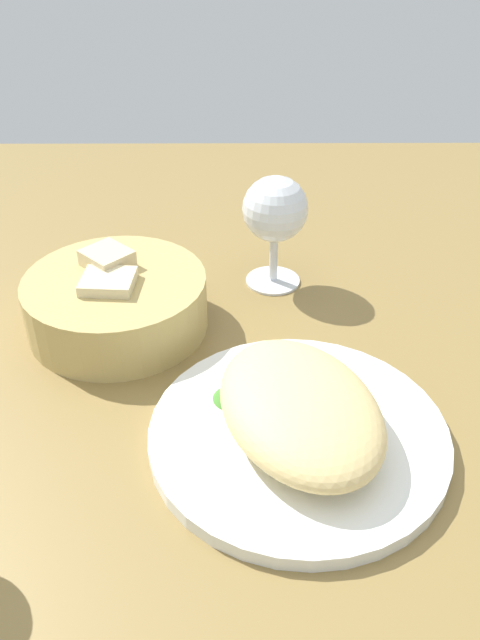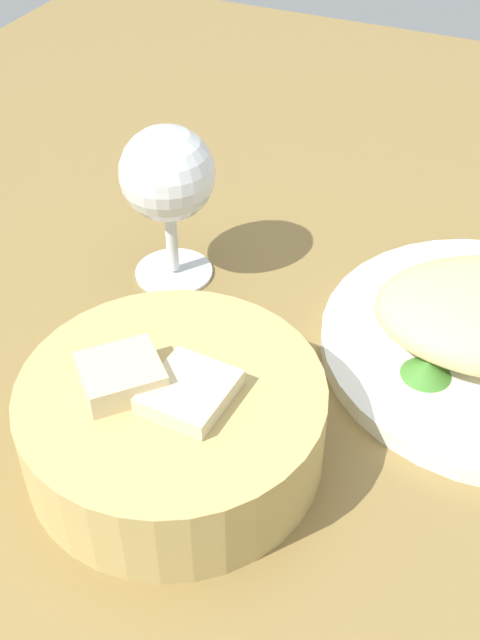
# 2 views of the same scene
# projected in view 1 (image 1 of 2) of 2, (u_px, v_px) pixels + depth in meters

# --- Properties ---
(ground_plane) EXTENTS (1.40, 1.40, 0.02)m
(ground_plane) POSITION_uv_depth(u_px,v_px,m) (203.00, 413.00, 0.61)
(ground_plane) COLOR olive
(plate) EXTENTS (0.26, 0.26, 0.01)m
(plate) POSITION_uv_depth(u_px,v_px,m) (298.00, 435.00, 0.57)
(plate) COLOR white
(plate) RESTS_ON ground_plane
(omelette) EXTENTS (0.22, 0.18, 0.05)m
(omelette) POSITION_uv_depth(u_px,v_px,m) (300.00, 408.00, 0.55)
(omelette) COLOR #E8CA81
(omelette) RESTS_ON plate
(lettuce_garnish) EXTENTS (0.04, 0.04, 0.01)m
(lettuce_garnish) POSITION_uv_depth(u_px,v_px,m) (232.00, 393.00, 0.59)
(lettuce_garnish) COLOR #41812D
(lettuce_garnish) RESTS_ON plate
(bread_basket) EXTENTS (0.19, 0.19, 0.08)m
(bread_basket) POSITION_uv_depth(u_px,v_px,m) (116.00, 301.00, 0.69)
(bread_basket) COLOR tan
(bread_basket) RESTS_ON ground_plane
(wine_glass_near) EXTENTS (0.08, 0.08, 0.13)m
(wine_glass_near) POSITION_uv_depth(u_px,v_px,m) (275.00, 214.00, 0.74)
(wine_glass_near) COLOR silver
(wine_glass_near) RESTS_ON ground_plane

